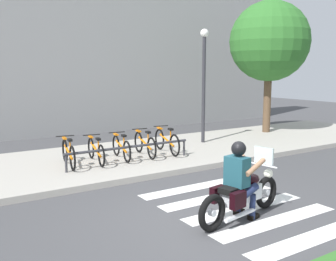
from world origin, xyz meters
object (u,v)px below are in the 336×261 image
Objects in this scene: motorcycle at (242,194)px; bicycle_0 at (68,153)px; bicycle_4 at (167,141)px; rider at (240,175)px; tree_near_rack at (270,42)px; bicycle_3 at (145,144)px; bike_rack at (130,148)px; street_lamp at (204,76)px; bicycle_1 at (96,151)px; bicycle_2 at (121,147)px.

motorcycle is 1.35× the size of bicycle_0.
bicycle_0 is 0.95× the size of bicycle_4.
rider is 0.27× the size of tree_near_rack.
motorcycle is 9.82m from tree_near_rack.
motorcycle is at bearing -139.36° from tree_near_rack.
motorcycle is 1.54× the size of rider.
motorcycle is 4.89m from bicycle_3.
bike_rack is at bearing -166.06° from tree_near_rack.
bicycle_0 is (-1.47, 4.84, -0.32)m from rider.
motorcycle reaches higher than bike_rack.
bicycle_0 and bicycle_3 have the same top height.
bicycle_0 is 0.99× the size of bicycle_3.
bicycle_4 is 2.90m from street_lamp.
motorcycle is 5.06m from bicycle_4.
motorcycle is at bearing -98.58° from bicycle_3.
tree_near_rack is at bearing 7.95° from bicycle_0.
bicycle_3 is at bearing 0.00° from bicycle_0.
motorcycle is at bearing 7.63° from rider.
street_lamp reaches higher than bicycle_0.
bicycle_3 is at bearing 80.55° from rider.
tree_near_rack reaches higher than street_lamp.
bicycle_0 is 9.24m from tree_near_rack.
bicycle_0 is 2.28m from bicycle_3.
bicycle_0 is 3.04m from bicycle_4.
street_lamp reaches higher than bicycle_4.
rider reaches higher than bicycle_0.
bicycle_0 is at bearing 106.93° from rider.
bicycle_1 is 2.28m from bicycle_4.
bicycle_4 reaches higher than bicycle_2.
bicycle_3 reaches higher than bicycle_2.
bicycle_2 is at bearing 90.37° from motorcycle.
street_lamp reaches higher than motorcycle.
street_lamp is at bearing 12.75° from bicycle_2.
bicycle_2 reaches higher than bike_rack.
bicycle_2 is 1.52m from bicycle_4.
tree_near_rack is (8.58, 1.20, 3.22)m from bicycle_0.
bicycle_4 is 0.48× the size of bike_rack.
street_lamp is (3.53, 0.80, 1.95)m from bicycle_2.
street_lamp is (4.29, 0.80, 1.96)m from bicycle_1.
bicycle_0 is 0.41× the size of street_lamp.
bicycle_2 is 0.39× the size of street_lamp.
bicycle_0 is 0.97× the size of bicycle_1.
motorcycle is 1.32× the size of bicycle_1.
tree_near_rack reaches higher than bicycle_3.
bicycle_2 is (0.76, -0.00, 0.00)m from bicycle_1.
bicycle_3 is (1.52, -0.00, 0.02)m from bicycle_1.
bicycle_0 is at bearing 107.80° from motorcycle.
bicycle_0 is 5.46m from street_lamp.
rider reaches higher than bike_rack.
bicycle_3 is 7.17m from tree_near_rack.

